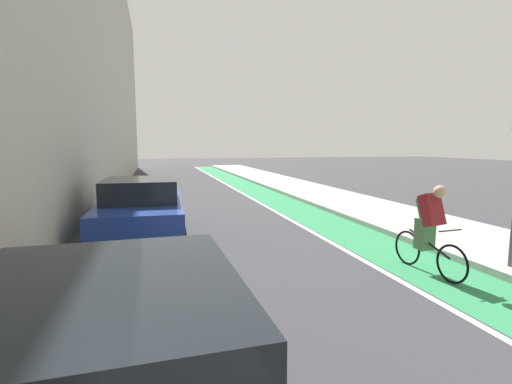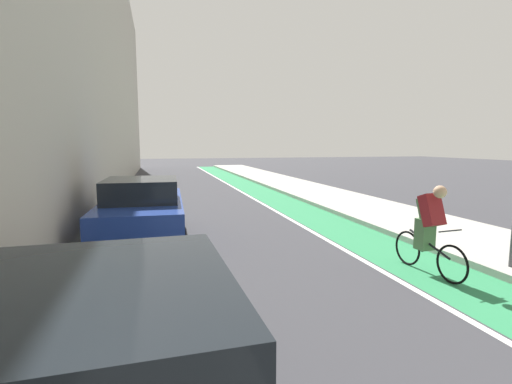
# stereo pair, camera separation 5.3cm
# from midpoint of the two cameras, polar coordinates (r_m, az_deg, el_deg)

# --- Properties ---
(ground_plane) EXTENTS (96.11, 96.11, 0.00)m
(ground_plane) POSITION_cam_midpoint_polar(r_m,az_deg,el_deg) (15.69, -7.14, -1.25)
(ground_plane) COLOR #38383D
(bike_lane_paint) EXTENTS (1.60, 43.69, 0.00)m
(bike_lane_paint) POSITION_cam_midpoint_polar(r_m,az_deg,el_deg) (18.18, 0.50, -0.03)
(bike_lane_paint) COLOR #2D8451
(bike_lane_paint) RESTS_ON ground
(lane_divider_stripe) EXTENTS (0.12, 43.69, 0.00)m
(lane_divider_stripe) POSITION_cam_midpoint_polar(r_m,az_deg,el_deg) (17.96, -2.27, -0.12)
(lane_divider_stripe) COLOR white
(lane_divider_stripe) RESTS_ON ground
(sidewalk_right) EXTENTS (3.07, 43.69, 0.14)m
(sidewalk_right) POSITION_cam_midpoint_polar(r_m,az_deg,el_deg) (18.93, 7.33, 0.41)
(sidewalk_right) COLOR #A8A59E
(sidewalk_right) RESTS_ON ground
(building_facade_left) EXTENTS (3.00, 43.69, 13.10)m
(building_facade_left) POSITION_cam_midpoint_polar(r_m,az_deg,el_deg) (18.18, -26.45, 20.03)
(building_facade_left) COLOR #B2ADA3
(building_facade_left) RESTS_ON ground
(parked_sedan_gray) EXTENTS (1.94, 4.48, 1.53)m
(parked_sedan_gray) POSITION_cam_midpoint_polar(r_m,az_deg,el_deg) (2.86, -21.99, -25.29)
(parked_sedan_gray) COLOR #595B60
(parked_sedan_gray) RESTS_ON ground
(parked_sedan_blue) EXTENTS (1.97, 4.36, 1.53)m
(parked_sedan_blue) POSITION_cam_midpoint_polar(r_m,az_deg,el_deg) (9.12, -17.10, -2.66)
(parked_sedan_blue) COLOR navy
(parked_sedan_blue) RESTS_ON ground
(cyclist_mid) EXTENTS (0.48, 1.71, 1.61)m
(cyclist_mid) POSITION_cam_midpoint_polar(r_m,az_deg,el_deg) (7.36, 24.62, -4.82)
(cyclist_mid) COLOR black
(cyclist_mid) RESTS_ON ground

